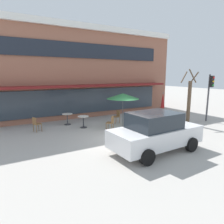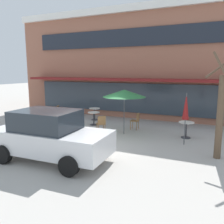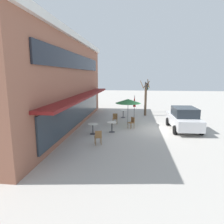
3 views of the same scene
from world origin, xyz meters
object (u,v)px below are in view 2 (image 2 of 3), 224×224
(cafe_table_by_tree, at_px, (94,116))
(street_tree, at_px, (220,113))
(cafe_chair_1, at_px, (101,123))
(patio_umbrella_green_folded, at_px, (124,93))
(cafe_table_near_wall, at_px, (95,112))
(cafe_chair_2, at_px, (136,120))
(cafe_table_streetside, at_px, (186,127))
(patio_umbrella_cream_folded, at_px, (186,107))
(parked_sedan, at_px, (50,135))
(cafe_chair_0, at_px, (60,111))

(cafe_table_by_tree, relative_size, street_tree, 0.20)
(cafe_chair_1, bearing_deg, patio_umbrella_green_folded, 18.13)
(cafe_table_near_wall, xyz_separation_m, cafe_chair_2, (3.20, -1.26, 0.01))
(cafe_chair_1, height_order, street_tree, street_tree)
(cafe_table_near_wall, distance_m, street_tree, 8.35)
(cafe_table_streetside, distance_m, cafe_chair_2, 2.71)
(patio_umbrella_cream_folded, bearing_deg, parked_sedan, -137.01)
(cafe_table_streetside, bearing_deg, patio_umbrella_green_folded, -169.11)
(patio_umbrella_green_folded, bearing_deg, patio_umbrella_cream_folded, -10.07)
(patio_umbrella_cream_folded, distance_m, cafe_chair_2, 3.36)
(cafe_table_by_tree, xyz_separation_m, patio_umbrella_cream_folded, (5.27, -1.60, 1.11))
(cafe_table_streetside, bearing_deg, cafe_chair_2, 168.34)
(cafe_chair_1, relative_size, street_tree, 0.24)
(cafe_table_streetside, distance_m, cafe_chair_1, 4.07)
(patio_umbrella_green_folded, height_order, cafe_chair_0, patio_umbrella_green_folded)
(cafe_table_near_wall, height_order, street_tree, street_tree)
(parked_sedan, bearing_deg, cafe_chair_0, 124.55)
(cafe_table_streetside, distance_m, patio_umbrella_cream_folded, 1.55)
(cafe_table_near_wall, distance_m, patio_umbrella_cream_folded, 6.68)
(cafe_chair_2, bearing_deg, street_tree, -34.31)
(cafe_table_by_tree, height_order, cafe_chair_1, cafe_chair_1)
(cafe_chair_0, relative_size, street_tree, 0.24)
(patio_umbrella_green_folded, bearing_deg, cafe_chair_1, -161.87)
(cafe_table_streetside, height_order, parked_sedan, parked_sedan)
(cafe_table_by_tree, height_order, patio_umbrella_cream_folded, patio_umbrella_cream_folded)
(patio_umbrella_cream_folded, distance_m, cafe_chair_1, 4.20)
(cafe_table_by_tree, xyz_separation_m, parked_sedan, (1.24, -5.36, 0.36))
(cafe_chair_0, bearing_deg, parked_sedan, -55.45)
(cafe_table_by_tree, height_order, cafe_chair_0, cafe_chair_0)
(patio_umbrella_cream_folded, relative_size, parked_sedan, 0.52)
(cafe_table_streetside, xyz_separation_m, cafe_chair_0, (-8.00, 1.03, 0.01))
(patio_umbrella_green_folded, xyz_separation_m, cafe_chair_0, (-5.11, 1.59, -1.50))
(cafe_table_by_tree, height_order, patio_umbrella_green_folded, patio_umbrella_green_folded)
(cafe_chair_2, height_order, parked_sedan, parked_sedan)
(cafe_chair_0, relative_size, cafe_chair_1, 1.00)
(cafe_table_near_wall, bearing_deg, parked_sedan, -74.10)
(cafe_table_streetside, relative_size, patio_umbrella_green_folded, 0.35)
(patio_umbrella_green_folded, distance_m, cafe_chair_2, 1.88)
(cafe_table_by_tree, distance_m, parked_sedan, 5.51)
(cafe_table_near_wall, relative_size, cafe_chair_0, 0.85)
(cafe_table_by_tree, bearing_deg, patio_umbrella_cream_folded, -16.92)
(patio_umbrella_green_folded, bearing_deg, cafe_chair_2, 77.69)
(cafe_chair_0, bearing_deg, cafe_table_streetside, -7.35)
(cafe_table_near_wall, height_order, parked_sedan, parked_sedan)
(patio_umbrella_cream_folded, bearing_deg, patio_umbrella_green_folded, 169.93)
(patio_umbrella_cream_folded, relative_size, cafe_chair_1, 2.47)
(patio_umbrella_cream_folded, bearing_deg, cafe_table_near_wall, 153.99)
(cafe_chair_0, bearing_deg, cafe_table_near_wall, 19.84)
(cafe_chair_0, relative_size, cafe_chair_2, 1.00)
(cafe_chair_2, bearing_deg, cafe_table_by_tree, -179.42)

